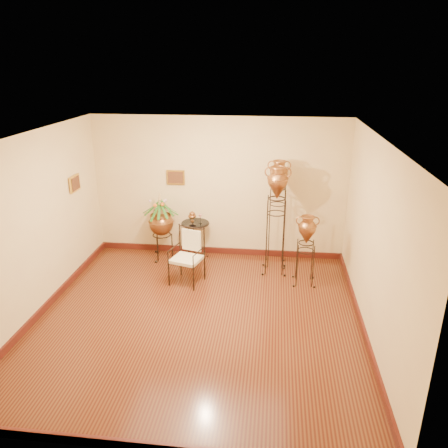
# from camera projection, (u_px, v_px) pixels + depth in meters

# --- Properties ---
(ground) EXTENTS (5.00, 5.00, 0.00)m
(ground) POSITION_uv_depth(u_px,v_px,m) (198.00, 319.00, 6.79)
(ground) COLOR #5A3015
(ground) RESTS_ON ground
(room_shell) EXTENTS (5.02, 5.02, 2.81)m
(room_shell) POSITION_uv_depth(u_px,v_px,m) (195.00, 213.00, 6.18)
(room_shell) COLOR beige
(room_shell) RESTS_ON ground
(amphora_tall) EXTENTS (0.50, 0.50, 2.10)m
(amphora_tall) POSITION_uv_depth(u_px,v_px,m) (277.00, 213.00, 8.21)
(amphora_tall) COLOR black
(amphora_tall) RESTS_ON ground
(amphora_mid) EXTENTS (0.50, 0.50, 2.05)m
(amphora_mid) POSITION_uv_depth(u_px,v_px,m) (276.00, 220.00, 7.96)
(amphora_mid) COLOR black
(amphora_mid) RESTS_ON ground
(amphora_short) EXTENTS (0.52, 0.52, 1.30)m
(amphora_short) POSITION_uv_depth(u_px,v_px,m) (306.00, 250.00, 7.66)
(amphora_short) COLOR black
(amphora_short) RESTS_ON ground
(planter_urn) EXTENTS (0.88, 0.88, 1.42)m
(planter_urn) POSITION_uv_depth(u_px,v_px,m) (161.00, 221.00, 8.62)
(planter_urn) COLOR black
(planter_urn) RESTS_ON ground
(armchair) EXTENTS (0.68, 0.66, 1.00)m
(armchair) POSITION_uv_depth(u_px,v_px,m) (187.00, 257.00, 7.72)
(armchair) COLOR black
(armchair) RESTS_ON ground
(side_table) EXTENTS (0.60, 0.60, 0.99)m
(side_table) POSITION_uv_depth(u_px,v_px,m) (196.00, 240.00, 8.69)
(side_table) COLOR black
(side_table) RESTS_ON ground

